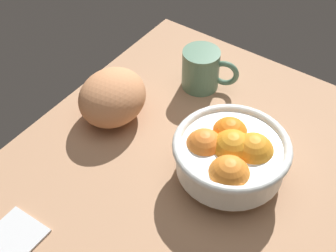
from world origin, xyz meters
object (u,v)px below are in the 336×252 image
(fruit_bowl, at_px, (231,155))
(napkin_folded, at_px, (6,244))
(bread_loaf, at_px, (112,97))
(mug, at_px, (202,69))

(fruit_bowl, height_order, napkin_folded, fruit_bowl)
(bread_loaf, xyz_separation_m, mug, (-0.19, 0.10, -0.01))
(bread_loaf, bearing_deg, fruit_bowl, 88.82)
(fruit_bowl, distance_m, mug, 0.26)
(bread_loaf, bearing_deg, napkin_folded, 8.47)
(fruit_bowl, bearing_deg, napkin_folded, -33.81)
(bread_loaf, relative_size, napkin_folded, 1.20)
(fruit_bowl, height_order, mug, fruit_bowl)
(napkin_folded, xyz_separation_m, mug, (-0.53, 0.05, 0.04))
(bread_loaf, distance_m, napkin_folded, 0.35)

